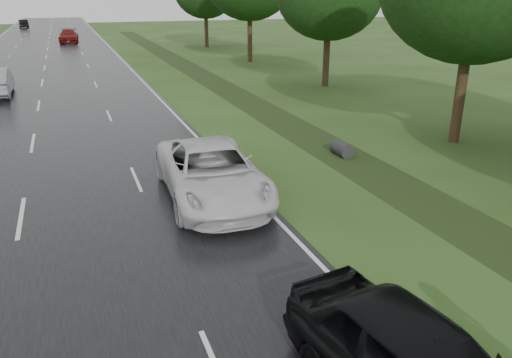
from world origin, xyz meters
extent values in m
cube|color=black|center=(0.00, 45.00, 0.02)|extent=(14.00, 180.00, 0.04)
cube|color=silver|center=(6.75, 45.00, 0.04)|extent=(0.12, 180.00, 0.01)
cube|color=silver|center=(0.00, 45.00, 0.04)|extent=(0.12, 180.00, 0.01)
cube|color=#203213|center=(11.50, 20.00, 0.00)|extent=(2.20, 120.00, 0.01)
cylinder|color=#2D2D2D|center=(11.50, 10.00, 0.25)|extent=(0.56, 1.00, 0.56)
cylinder|color=#322814|center=(17.00, 10.00, 1.92)|extent=(0.44, 0.44, 3.84)
cylinder|color=#322814|center=(18.20, 24.00, 1.76)|extent=(0.44, 0.44, 3.52)
cylinder|color=#322814|center=(17.80, 38.00, 2.08)|extent=(0.44, 0.44, 4.16)
cylinder|color=#322814|center=(17.50, 52.00, 1.84)|extent=(0.44, 0.44, 3.68)
imported|color=silver|center=(5.50, 7.48, 0.88)|extent=(3.08, 6.17, 1.68)
imported|color=#660D0B|center=(2.50, 63.46, 0.83)|extent=(2.60, 5.58, 1.58)
imported|color=black|center=(-4.53, 96.18, 0.75)|extent=(1.94, 4.43, 1.42)
camera|label=1|loc=(1.73, -6.40, 6.03)|focal=35.00mm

